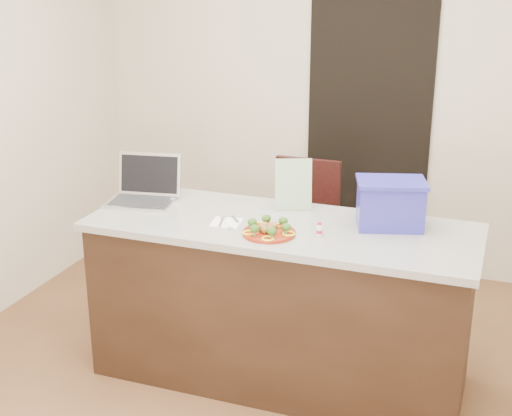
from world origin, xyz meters
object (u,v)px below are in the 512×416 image
(yogurt_bottle, at_px, (320,230))
(laptop, at_px, (145,189))
(island, at_px, (280,302))
(chair, at_px, (302,226))
(napkin, at_px, (226,223))
(blue_box, at_px, (390,203))
(plate, at_px, (269,233))

(yogurt_bottle, relative_size, laptop, 0.16)
(island, xyz_separation_m, chair, (-0.15, 0.91, 0.11))
(napkin, xyz_separation_m, yogurt_bottle, (0.51, -0.01, 0.02))
(napkin, height_order, blue_box, blue_box)
(napkin, xyz_separation_m, chair, (0.13, 1.00, -0.35))
(yogurt_bottle, bearing_deg, blue_box, 39.28)
(plate, distance_m, laptop, 0.89)
(laptop, bearing_deg, yogurt_bottle, -19.60)
(plate, relative_size, chair, 0.27)
(blue_box, height_order, chair, blue_box)
(plate, height_order, napkin, plate)
(plate, bearing_deg, laptop, 162.48)
(island, relative_size, chair, 2.06)
(napkin, height_order, yogurt_bottle, yogurt_bottle)
(blue_box, bearing_deg, laptop, 165.94)
(yogurt_bottle, distance_m, chair, 1.15)
(island, xyz_separation_m, laptop, (-0.86, 0.10, 0.53))
(plate, relative_size, napkin, 1.80)
(plate, xyz_separation_m, napkin, (-0.27, 0.08, -0.01))
(napkin, distance_m, laptop, 0.62)
(island, distance_m, chair, 0.93)
(napkin, distance_m, blue_box, 0.86)
(napkin, relative_size, yogurt_bottle, 2.23)
(napkin, bearing_deg, chair, 82.74)
(napkin, xyz_separation_m, laptop, (-0.58, 0.19, 0.07))
(plate, height_order, blue_box, blue_box)
(yogurt_bottle, relative_size, chair, 0.07)
(laptop, xyz_separation_m, blue_box, (1.40, 0.06, 0.06))
(island, height_order, plate, plate)
(island, bearing_deg, napkin, -161.73)
(plate, height_order, laptop, laptop)
(yogurt_bottle, distance_m, blue_box, 0.41)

